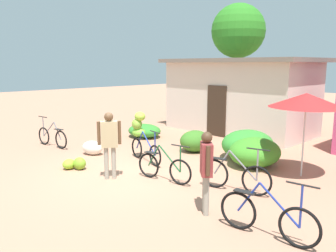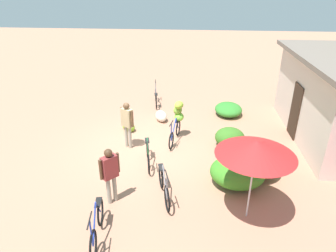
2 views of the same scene
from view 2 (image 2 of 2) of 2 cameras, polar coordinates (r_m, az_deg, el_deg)
name	(u,v)px [view 2 (image 2 of 2)]	position (r m, az deg, el deg)	size (l,w,h in m)	color
ground_plane	(143,148)	(10.63, -4.77, -4.16)	(60.00, 60.00, 0.00)	#B07A5F
hedge_bush_front_left	(228,109)	(13.41, 11.42, 3.13)	(1.39, 1.17, 0.51)	#33842E
hedge_bush_front_right	(230,137)	(10.76, 11.67, -2.14)	(0.93, 1.04, 0.69)	#3A7123
hedge_bush_mid	(253,161)	(9.38, 15.84, -6.45)	(1.49, 1.65, 0.87)	#33882E
hedge_bush_by_door	(237,172)	(8.82, 13.06, -8.58)	(1.36, 1.55, 0.80)	#3C8925
market_umbrella	(256,148)	(6.94, 16.43, -4.04)	(1.82, 1.82, 2.12)	beige
bicycle_leftmost	(156,97)	(14.30, -2.31, 5.44)	(1.63, 0.31, 1.01)	black
bicycle_near_pile	(178,117)	(10.93, 1.84, 1.70)	(1.66, 0.48, 1.42)	black
bicycle_center_loaded	(148,155)	(9.54, -3.85, -5.48)	(1.56, 0.36, 0.96)	black
bicycle_by_shop	(164,186)	(8.12, -0.79, -11.37)	(1.61, 0.50, 1.05)	black
bicycle_rightmost	(97,227)	(7.18, -13.40, -18.14)	(1.69, 0.32, 1.04)	black
banana_pile_on_ground	(129,127)	(11.88, -7.43, -0.12)	(0.69, 0.62, 0.33)	#8BBF2D
produce_sack	(161,116)	(12.57, -1.32, 1.92)	(0.70, 0.44, 0.44)	silver
person_vendor	(127,121)	(10.29, -7.78, 1.03)	(0.38, 0.50, 1.67)	gray
person_bystander	(110,171)	(7.78, -11.00, -8.35)	(0.45, 0.42, 1.59)	gray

